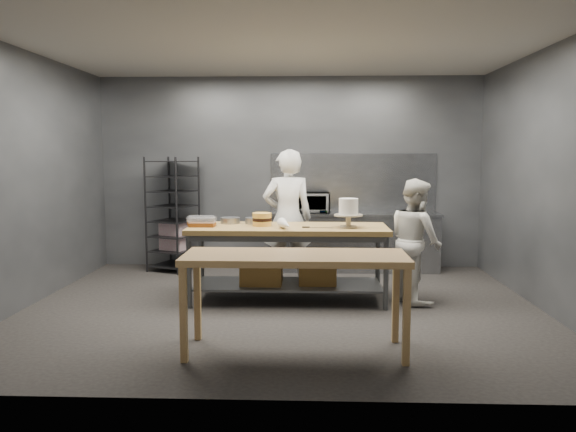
# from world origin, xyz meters

# --- Properties ---
(ground) EXTENTS (6.00, 6.00, 0.00)m
(ground) POSITION_xyz_m (0.00, 0.00, 0.00)
(ground) COLOR black
(ground) RESTS_ON ground
(back_wall) EXTENTS (6.00, 0.04, 3.00)m
(back_wall) POSITION_xyz_m (0.00, 2.50, 1.50)
(back_wall) COLOR #4C4F54
(back_wall) RESTS_ON ground
(work_table) EXTENTS (2.40, 0.90, 0.92)m
(work_table) POSITION_xyz_m (0.04, 0.32, 0.57)
(work_table) COLOR olive
(work_table) RESTS_ON ground
(near_counter) EXTENTS (2.00, 0.70, 0.90)m
(near_counter) POSITION_xyz_m (0.19, -1.47, 0.81)
(near_counter) COLOR #96673E
(near_counter) RESTS_ON ground
(back_counter) EXTENTS (2.60, 0.60, 0.90)m
(back_counter) POSITION_xyz_m (1.00, 2.18, 0.45)
(back_counter) COLOR slate
(back_counter) RESTS_ON ground
(splashback_panel) EXTENTS (2.60, 0.02, 0.90)m
(splashback_panel) POSITION_xyz_m (1.00, 2.48, 1.35)
(splashback_panel) COLOR slate
(splashback_panel) RESTS_ON back_counter
(speed_rack) EXTENTS (0.79, 0.82, 1.75)m
(speed_rack) POSITION_xyz_m (-1.79, 2.10, 0.86)
(speed_rack) COLOR black
(speed_rack) RESTS_ON ground
(chef_behind) EXTENTS (0.74, 0.55, 1.85)m
(chef_behind) POSITION_xyz_m (0.02, 1.11, 0.93)
(chef_behind) COLOR white
(chef_behind) RESTS_ON ground
(chef_right) EXTENTS (0.77, 0.87, 1.50)m
(chef_right) POSITION_xyz_m (1.60, 0.35, 0.75)
(chef_right) COLOR silver
(chef_right) RESTS_ON ground
(microwave) EXTENTS (0.54, 0.37, 0.30)m
(microwave) POSITION_xyz_m (0.35, 2.18, 1.05)
(microwave) COLOR black
(microwave) RESTS_ON back_counter
(frosted_cake_stand) EXTENTS (0.34, 0.34, 0.35)m
(frosted_cake_stand) POSITION_xyz_m (0.78, 0.23, 1.14)
(frosted_cake_stand) COLOR #AFA48C
(frosted_cake_stand) RESTS_ON work_table
(layer_cake) EXTENTS (0.23, 0.23, 0.16)m
(layer_cake) POSITION_xyz_m (-0.26, 0.34, 1.00)
(layer_cake) COLOR #EDAF4B
(layer_cake) RESTS_ON work_table
(cake_pans) EXTENTS (0.92, 0.35, 0.07)m
(cake_pans) POSITION_xyz_m (-0.75, 0.54, 0.96)
(cake_pans) COLOR gray
(cake_pans) RESTS_ON work_table
(piping_bag) EXTENTS (0.22, 0.40, 0.12)m
(piping_bag) POSITION_xyz_m (0.04, 0.01, 0.98)
(piping_bag) COLOR white
(piping_bag) RESTS_ON work_table
(offset_spatula) EXTENTS (0.36, 0.02, 0.02)m
(offset_spatula) POSITION_xyz_m (0.36, 0.18, 0.93)
(offset_spatula) COLOR slate
(offset_spatula) RESTS_ON work_table
(pastry_clamshells) EXTENTS (0.36, 0.36, 0.11)m
(pastry_clamshells) POSITION_xyz_m (-1.00, 0.33, 0.98)
(pastry_clamshells) COLOR #924E1D
(pastry_clamshells) RESTS_ON work_table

